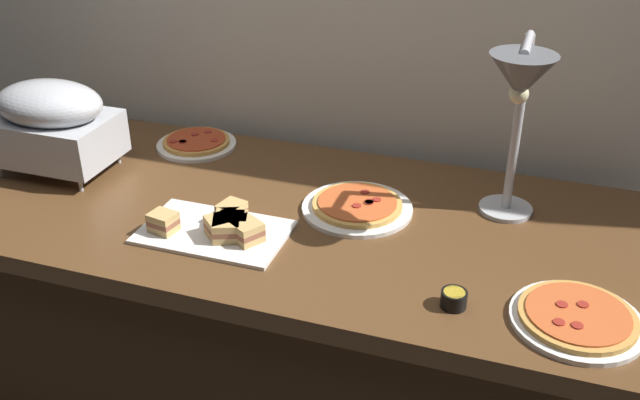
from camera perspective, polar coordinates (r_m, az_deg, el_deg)
The scene contains 9 objects.
back_wall at distance 2.19m, azimuth 1.04°, elevation 15.61°, with size 4.40×0.04×2.40m, color beige.
buffet_table at distance 2.12m, azimuth -3.35°, elevation -9.54°, with size 1.90×0.84×0.76m.
chafing_dish at distance 2.19m, azimuth -20.49°, elevation 5.85°, with size 0.34×0.24×0.27m.
heat_lamp at distance 1.69m, azimuth 15.57°, elevation 8.12°, with size 0.15×0.31×0.48m.
pizza_plate_front at distance 2.29m, azimuth -9.79°, elevation 4.49°, with size 0.25×0.25×0.03m.
pizza_plate_center at distance 1.90m, azimuth 2.98°, elevation -0.51°, with size 0.29×0.29×0.03m.
pizza_plate_raised_stand at distance 1.59m, azimuth 19.75°, elevation -8.83°, with size 0.28×0.28×0.03m.
sandwich_platter at distance 1.80m, azimuth -7.93°, elevation -2.14°, with size 0.37×0.23×0.06m.
sauce_cup_near at distance 1.57m, azimuth 10.59°, elevation -7.70°, with size 0.06×0.06×0.04m.
Camera 1 is at (0.65, -1.53, 1.70)m, focal length 40.27 mm.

